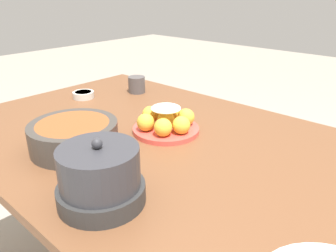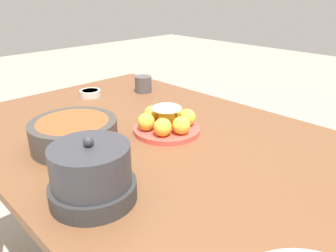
{
  "view_description": "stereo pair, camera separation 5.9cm",
  "coord_description": "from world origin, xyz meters",
  "px_view_note": "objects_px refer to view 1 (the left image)",
  "views": [
    {
      "loc": [
        -0.62,
        0.7,
        1.22
      ],
      "look_at": [
        0.04,
        -0.03,
        0.81
      ],
      "focal_mm": 35.0,
      "sensor_mm": 36.0,
      "label": 1
    },
    {
      "loc": [
        -0.66,
        0.66,
        1.22
      ],
      "look_at": [
        0.04,
        -0.03,
        0.81
      ],
      "focal_mm": 35.0,
      "sensor_mm": 36.0,
      "label": 2
    }
  ],
  "objects_px": {
    "serving_bowl": "(74,135)",
    "sauce_bowl": "(83,95)",
    "cup_near": "(137,85)",
    "cake_plate": "(166,122)",
    "dining_table": "(170,167)",
    "warming_pot": "(100,177)"
  },
  "relations": [
    {
      "from": "cup_near",
      "to": "serving_bowl",
      "type": "bearing_deg",
      "value": 118.86
    },
    {
      "from": "warming_pot",
      "to": "sauce_bowl",
      "type": "bearing_deg",
      "value": -31.53
    },
    {
      "from": "dining_table",
      "to": "warming_pot",
      "type": "xyz_separation_m",
      "value": [
        -0.09,
        0.33,
        0.15
      ]
    },
    {
      "from": "cake_plate",
      "to": "cup_near",
      "type": "xyz_separation_m",
      "value": [
        0.41,
        -0.24,
        0.0
      ]
    },
    {
      "from": "sauce_bowl",
      "to": "cup_near",
      "type": "bearing_deg",
      "value": -117.96
    },
    {
      "from": "dining_table",
      "to": "serving_bowl",
      "type": "xyz_separation_m",
      "value": [
        0.19,
        0.22,
        0.13
      ]
    },
    {
      "from": "cake_plate",
      "to": "sauce_bowl",
      "type": "relative_size",
      "value": 2.43
    },
    {
      "from": "cake_plate",
      "to": "warming_pot",
      "type": "height_order",
      "value": "warming_pot"
    },
    {
      "from": "cake_plate",
      "to": "cup_near",
      "type": "bearing_deg",
      "value": -30.77
    },
    {
      "from": "cake_plate",
      "to": "cup_near",
      "type": "height_order",
      "value": "cake_plate"
    },
    {
      "from": "serving_bowl",
      "to": "sauce_bowl",
      "type": "height_order",
      "value": "serving_bowl"
    },
    {
      "from": "cup_near",
      "to": "warming_pot",
      "type": "height_order",
      "value": "warming_pot"
    },
    {
      "from": "sauce_bowl",
      "to": "warming_pot",
      "type": "bearing_deg",
      "value": 148.47
    },
    {
      "from": "cake_plate",
      "to": "sauce_bowl",
      "type": "distance_m",
      "value": 0.52
    },
    {
      "from": "cup_near",
      "to": "cake_plate",
      "type": "bearing_deg",
      "value": 149.23
    },
    {
      "from": "serving_bowl",
      "to": "sauce_bowl",
      "type": "xyz_separation_m",
      "value": [
        0.4,
        -0.31,
        -0.03
      ]
    },
    {
      "from": "dining_table",
      "to": "sauce_bowl",
      "type": "height_order",
      "value": "sauce_bowl"
    },
    {
      "from": "serving_bowl",
      "to": "cup_near",
      "type": "bearing_deg",
      "value": -61.14
    },
    {
      "from": "warming_pot",
      "to": "cake_plate",
      "type": "bearing_deg",
      "value": -68.14
    },
    {
      "from": "sauce_bowl",
      "to": "dining_table",
      "type": "bearing_deg",
      "value": 171.98
    },
    {
      "from": "serving_bowl",
      "to": "cake_plate",
      "type": "bearing_deg",
      "value": -113.18
    },
    {
      "from": "dining_table",
      "to": "sauce_bowl",
      "type": "distance_m",
      "value": 0.61
    }
  ]
}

